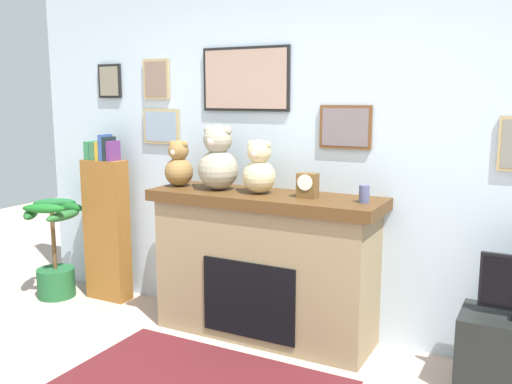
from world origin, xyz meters
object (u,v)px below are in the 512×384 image
at_px(potted_plant, 55,256).
at_px(bookshelf, 107,225).
at_px(candle_jar, 364,194).
at_px(teddy_bear_brown, 179,166).
at_px(teddy_bear_tan, 218,161).
at_px(mantel_clock, 308,185).
at_px(teddy_bear_cream, 259,169).
at_px(fireplace, 265,265).

bearing_deg(potted_plant, bookshelf, 22.50).
height_order(candle_jar, teddy_bear_brown, teddy_bear_brown).
bearing_deg(teddy_bear_tan, mantel_clock, -0.08).
xyz_separation_m(candle_jar, teddy_bear_tan, (-1.09, -0.00, 0.15)).
xyz_separation_m(potted_plant, teddy_bear_tan, (1.59, 0.12, 0.90)).
xyz_separation_m(mantel_clock, teddy_bear_cream, (-0.37, 0.00, 0.09)).
distance_m(bookshelf, mantel_clock, 1.92).
height_order(mantel_clock, teddy_bear_tan, teddy_bear_tan).
bearing_deg(fireplace, candle_jar, -1.41).
height_order(potted_plant, candle_jar, candle_jar).
height_order(fireplace, candle_jar, candle_jar).
distance_m(candle_jar, teddy_bear_tan, 1.10).
bearing_deg(teddy_bear_tan, potted_plant, -175.87).
relative_size(potted_plant, teddy_bear_cream, 2.27).
height_order(bookshelf, teddy_bear_tan, teddy_bear_tan).
distance_m(teddy_bear_tan, teddy_bear_cream, 0.34).
distance_m(bookshelf, teddy_bear_tan, 1.31).
height_order(bookshelf, teddy_bear_brown, bookshelf).
bearing_deg(teddy_bear_tan, teddy_bear_brown, 179.97).
bearing_deg(teddy_bear_tan, teddy_bear_cream, 0.02).
bearing_deg(potted_plant, teddy_bear_tan, 4.13).
distance_m(mantel_clock, teddy_bear_cream, 0.38).
height_order(fireplace, potted_plant, fireplace).
bearing_deg(bookshelf, teddy_bear_tan, -3.28).
distance_m(fireplace, teddy_bear_brown, 0.99).
bearing_deg(candle_jar, teddy_bear_brown, -179.98).
relative_size(potted_plant, teddy_bear_tan, 1.81).
height_order(potted_plant, mantel_clock, mantel_clock).
distance_m(mantel_clock, teddy_bear_brown, 1.05).
distance_m(bookshelf, teddy_bear_cream, 1.60).
relative_size(fireplace, teddy_bear_tan, 3.57).
height_order(potted_plant, teddy_bear_tan, teddy_bear_tan).
bearing_deg(teddy_bear_brown, teddy_bear_cream, -0.00).
relative_size(fireplace, mantel_clock, 10.16).
bearing_deg(mantel_clock, potted_plant, -177.15).
bearing_deg(potted_plant, candle_jar, 2.47).
distance_m(fireplace, bookshelf, 1.53).
relative_size(candle_jar, mantel_clock, 0.69).
relative_size(fireplace, candle_jar, 14.69).
distance_m(potted_plant, teddy_bear_tan, 1.84).
relative_size(fireplace, potted_plant, 1.98).
xyz_separation_m(bookshelf, teddy_bear_brown, (0.81, -0.07, 0.56)).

